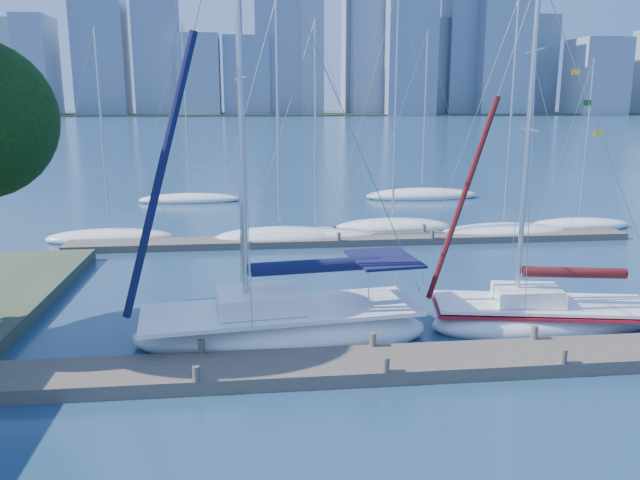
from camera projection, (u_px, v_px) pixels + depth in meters
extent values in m
plane|color=navy|center=(379.00, 371.00, 17.67)|extent=(700.00, 700.00, 0.00)
cube|color=#50463B|center=(379.00, 365.00, 17.63)|extent=(26.00, 2.00, 0.40)
cube|color=#50463B|center=(355.00, 240.00, 33.36)|extent=(30.00, 1.80, 0.36)
cube|color=#38472D|center=(256.00, 114.00, 327.86)|extent=(800.00, 100.00, 1.50)
ellipsoid|color=white|center=(282.00, 333.00, 19.82)|extent=(9.64, 4.15, 1.64)
cube|color=white|center=(281.00, 310.00, 19.65)|extent=(8.93, 3.83, 0.13)
cube|color=white|center=(260.00, 300.00, 19.42)|extent=(2.84, 2.29, 0.60)
cylinder|color=silver|center=(241.00, 101.00, 17.99)|extent=(0.20, 0.20, 12.76)
cylinder|color=silver|center=(316.00, 269.00, 19.63)|extent=(4.41, 0.64, 0.11)
cylinder|color=#101236|center=(316.00, 266.00, 19.60)|extent=(4.09, 0.92, 0.44)
cube|color=#101236|center=(383.00, 259.00, 20.08)|extent=(2.26, 2.82, 0.09)
ellipsoid|color=white|center=(542.00, 322.00, 20.97)|extent=(7.94, 3.84, 1.33)
cube|color=white|center=(543.00, 304.00, 20.83)|extent=(7.35, 3.54, 0.11)
cube|color=white|center=(528.00, 295.00, 20.80)|extent=(2.39, 1.98, 0.49)
cylinder|color=silver|center=(528.00, 146.00, 19.74)|extent=(0.16, 0.16, 10.37)
cylinder|color=silver|center=(574.00, 275.00, 20.54)|extent=(3.56, 0.74, 0.09)
cylinder|color=#480F14|center=(574.00, 273.00, 20.52)|extent=(3.33, 0.95, 0.36)
cube|color=maroon|center=(543.00, 308.00, 20.86)|extent=(7.52, 3.66, 0.09)
ellipsoid|color=white|center=(110.00, 238.00, 33.81)|extent=(7.09, 3.62, 1.00)
cylinder|color=silver|center=(102.00, 129.00, 32.53)|extent=(0.11, 0.11, 10.18)
ellipsoid|color=white|center=(279.00, 238.00, 33.56)|extent=(7.46, 4.14, 1.23)
cylinder|color=silver|center=(278.00, 115.00, 32.12)|extent=(0.13, 0.13, 11.26)
ellipsoid|color=white|center=(316.00, 237.00, 33.91)|extent=(7.22, 3.29, 1.05)
cylinder|color=silver|center=(315.00, 125.00, 32.58)|extent=(0.12, 0.12, 10.56)
ellipsoid|color=white|center=(392.00, 227.00, 36.49)|extent=(7.05, 2.65, 1.10)
cylinder|color=silver|center=(396.00, 103.00, 34.92)|extent=(0.12, 0.12, 12.69)
ellipsoid|color=white|center=(503.00, 233.00, 34.96)|extent=(7.64, 4.41, 1.13)
cylinder|color=silver|center=(511.00, 113.00, 33.50)|extent=(0.12, 0.12, 11.59)
ellipsoid|color=white|center=(579.00, 225.00, 37.22)|extent=(6.58, 3.83, 0.94)
cylinder|color=silver|center=(587.00, 138.00, 36.09)|extent=(0.10, 0.10, 8.93)
ellipsoid|color=white|center=(190.00, 200.00, 46.75)|extent=(7.68, 4.78, 0.98)
cylinder|color=silver|center=(186.00, 109.00, 45.29)|extent=(0.11, 0.11, 11.87)
ellipsoid|color=white|center=(422.00, 196.00, 48.41)|extent=(9.07, 5.53, 1.21)
cylinder|color=silver|center=(425.00, 110.00, 46.97)|extent=(0.13, 0.13, 11.33)
cube|color=gray|center=(3.00, 67.00, 298.57)|extent=(12.96, 14.18, 44.80)
cube|color=slate|center=(38.00, 67.00, 277.68)|extent=(13.66, 23.42, 43.38)
cube|color=slate|center=(101.00, 58.00, 283.13)|extent=(22.33, 17.63, 51.63)
cube|color=gray|center=(158.00, 70.00, 307.68)|extent=(13.82, 17.61, 43.41)
cube|color=slate|center=(199.00, 76.00, 287.04)|extent=(18.89, 19.81, 36.38)
cube|color=slate|center=(247.00, 76.00, 291.14)|extent=(21.10, 16.86, 35.92)
cube|color=gray|center=(300.00, 27.00, 291.62)|extent=(20.66, 14.99, 81.17)
cube|color=slate|center=(359.00, 26.00, 309.16)|extent=(15.51, 17.46, 85.61)
cube|color=slate|center=(410.00, 25.00, 286.29)|extent=(22.60, 18.95, 81.71)
cube|color=gray|center=(441.00, 68.00, 308.21)|extent=(13.82, 17.11, 45.51)
cube|color=slate|center=(501.00, 57.00, 295.25)|extent=(23.22, 18.80, 54.04)
cube|color=slate|center=(535.00, 65.00, 328.10)|extent=(17.06, 17.52, 49.76)
cube|color=gray|center=(596.00, 77.00, 301.83)|extent=(23.01, 23.94, 35.86)
cube|color=slate|center=(154.00, 1.00, 282.60)|extent=(19.45, 18.00, 102.52)
cube|color=slate|center=(276.00, 15.00, 289.79)|extent=(19.78, 18.00, 91.29)
cube|color=slate|center=(371.00, 1.00, 293.09)|extent=(17.90, 18.00, 105.40)
cube|color=slate|center=(463.00, 15.00, 299.22)|extent=(16.22, 18.00, 93.97)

